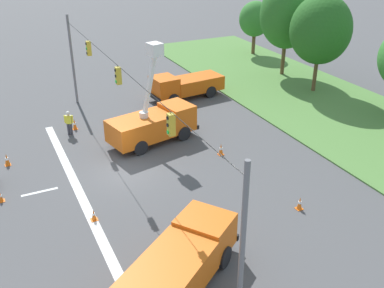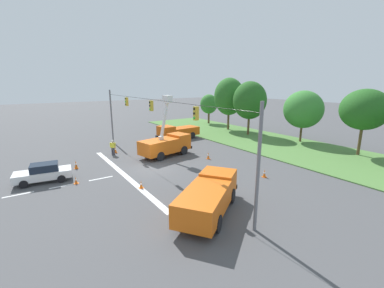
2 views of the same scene
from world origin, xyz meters
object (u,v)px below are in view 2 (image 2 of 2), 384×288
Objects in this scene: utility_truck_bucket_lift at (166,144)px; traffic_cone_near_bucket at (264,173)px; traffic_cone_lane_edge_a at (208,156)px; tree_centre at (250,100)px; road_worker at (113,146)px; tree_east at (303,109)px; traffic_cone_foreground_left at (167,145)px; traffic_cone_mid_left at (115,150)px; utility_truck_support_near at (209,195)px; traffic_cone_mid_right at (141,185)px; tree_west at (229,97)px; traffic_cone_lane_edge_b at (76,165)px; sedan_white at (43,173)px; traffic_cone_foreground_right at (76,180)px; tree_far_west at (209,104)px; tree_far_east at (365,110)px; utility_truck_support_far at (177,132)px.

utility_truck_bucket_lift is 9.44× the size of traffic_cone_near_bucket.
tree_centre is at bearing 117.90° from traffic_cone_lane_edge_a.
traffic_cone_near_bucket is (14.51, 8.87, -0.65)m from road_worker.
traffic_cone_foreground_left is (-7.56, -17.01, -4.26)m from tree_east.
utility_truck_support_near is at bearing 1.42° from traffic_cone_mid_left.
tree_west is at bearing 124.37° from traffic_cone_mid_right.
tree_centre reaches higher than traffic_cone_lane_edge_a.
traffic_cone_lane_edge_b reaches higher than traffic_cone_near_bucket.
traffic_cone_near_bucket is (19.36, -12.88, -5.45)m from tree_west.
traffic_cone_mid_right is 0.80× the size of traffic_cone_lane_edge_a.
tree_west reaches higher than traffic_cone_lane_edge_a.
sedan_white is 5.67× the size of traffic_cone_lane_edge_b.
utility_truck_bucket_lift reaches higher than traffic_cone_near_bucket.
traffic_cone_mid_right is at bearing -69.59° from traffic_cone_lane_edge_a.
tree_west reaches higher than traffic_cone_foreground_right.
utility_truck_bucket_lift is 10.84× the size of traffic_cone_foreground_left.
tree_centre reaches higher than traffic_cone_lane_edge_b.
traffic_cone_foreground_left is at bearing 160.35° from utility_truck_support_near.
tree_west is 1.33× the size of utility_truck_bucket_lift.
tree_east reaches higher than road_worker.
traffic_cone_near_bucket is at bearing -28.10° from tree_far_west.
traffic_cone_foreground_left is 1.00× the size of traffic_cone_mid_right.
tree_far_east is 22.63m from utility_truck_support_near.
traffic_cone_foreground_right is (11.79, -26.96, -5.51)m from tree_west.
tree_far_west is 9.70× the size of traffic_cone_foreground_right.
tree_far_west is 13.08m from tree_centre.
traffic_cone_mid_right is (11.54, -1.60, -0.08)m from traffic_cone_mid_left.
tree_far_east is at bearing 65.00° from traffic_cone_lane_edge_b.
traffic_cone_foreground_left is 7.10m from traffic_cone_lane_edge_a.
sedan_white reaches higher than traffic_cone_lane_edge_b.
tree_east reaches higher than tree_far_west.
tree_west is at bearing 109.26° from traffic_cone_foreground_left.
tree_centre is 15.51m from tree_far_east.
utility_truck_bucket_lift reaches higher than traffic_cone_mid_left.
traffic_cone_lane_edge_a is at bearing 10.57° from traffic_cone_foreground_left.
traffic_cone_near_bucket is (3.73, 9.98, 0.05)m from traffic_cone_mid_right.
traffic_cone_near_bucket is at bearing 48.83° from traffic_cone_lane_edge_b.
utility_truck_support_far reaches higher than traffic_cone_near_bucket.
utility_truck_support_far is 10.81m from traffic_cone_lane_edge_a.
tree_west reaches higher than traffic_cone_foreground_left.
utility_truck_support_near is 8.65× the size of traffic_cone_lane_edge_b.
tree_centre is (12.85, -1.92, 1.51)m from tree_far_west.
utility_truck_support_far is 5.13m from traffic_cone_foreground_left.
sedan_white is 15.64m from traffic_cone_lane_edge_a.
tree_east is 1.04× the size of utility_truck_support_near.
sedan_white is at bearing -98.66° from traffic_cone_lane_edge_a.
utility_truck_support_far is 10.58× the size of traffic_cone_mid_right.
utility_truck_bucket_lift reaches higher than traffic_cone_lane_edge_a.
utility_truck_support_near reaches higher than traffic_cone_near_bucket.
tree_far_east is 9.46× the size of traffic_cone_lane_edge_b.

